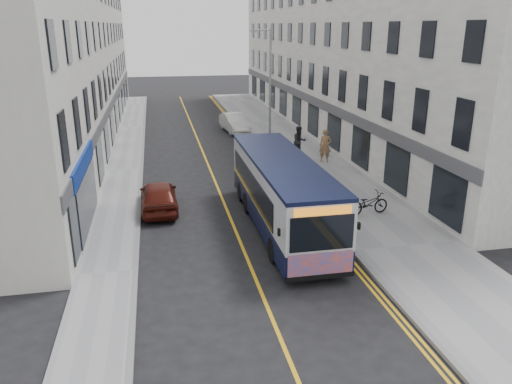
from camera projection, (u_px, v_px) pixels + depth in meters
name	position (u px, v px, depth m)	size (l,w,h in m)	color
ground	(243.00, 248.00, 19.21)	(140.00, 140.00, 0.00)	black
pavement_east	(307.00, 160.00, 31.51)	(4.50, 64.00, 0.12)	gray
pavement_west	(124.00, 170.00, 29.41)	(2.00, 64.00, 0.12)	gray
kerb_east	(273.00, 162.00, 31.09)	(0.18, 64.00, 0.13)	slate
kerb_west	(142.00, 169.00, 29.59)	(0.18, 64.00, 0.13)	slate
road_centre_line	(209.00, 166.00, 30.36)	(0.12, 64.00, 0.01)	gold
road_dbl_yellow_inner	(266.00, 163.00, 31.03)	(0.10, 64.00, 0.01)	gold
road_dbl_yellow_outer	(269.00, 163.00, 31.06)	(0.10, 64.00, 0.01)	gold
terrace_east	(341.00, 48.00, 38.82)	(6.00, 46.00, 13.00)	white
terrace_west	(64.00, 50.00, 34.98)	(6.00, 46.00, 13.00)	silver
streetlamp	(269.00, 88.00, 31.61)	(1.32, 0.18, 8.00)	gray
city_bus	(282.00, 191.00, 20.65)	(2.42, 10.35, 3.01)	black
bicycle	(368.00, 203.00, 22.19)	(0.68, 1.96, 1.03)	black
pedestrian_near	(325.00, 146.00, 30.69)	(0.73, 0.48, 2.01)	olive
pedestrian_far	(299.00, 142.00, 31.74)	(0.98, 0.76, 2.01)	black
car_white	(235.00, 123.00, 40.10)	(1.53, 4.40, 1.45)	silver
car_maroon	(159.00, 196.00, 22.98)	(1.66, 4.14, 1.41)	#4E150D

